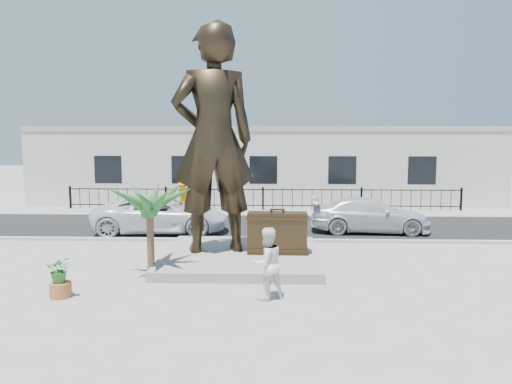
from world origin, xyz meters
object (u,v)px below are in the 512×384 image
suitcase (277,233)px  tourist (267,263)px  car_white (161,214)px  statue (213,140)px

suitcase → tourist: 3.78m
tourist → car_white: tourist is taller
suitcase → car_white: suitcase is taller
statue → suitcase: 3.79m
statue → suitcase: (2.16, -0.31, -3.10)m
statue → suitcase: bearing=157.4°
suitcase → tourist: tourist is taller
tourist → car_white: (-4.72, 8.53, -0.14)m
statue → suitcase: statue is taller
suitcase → car_white: size_ratio=0.34×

